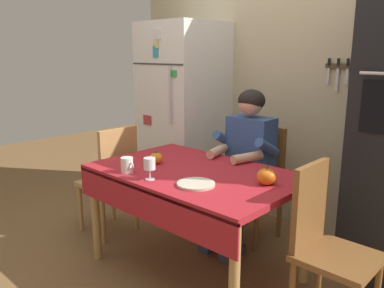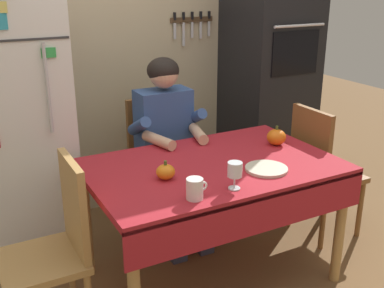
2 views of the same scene
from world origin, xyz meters
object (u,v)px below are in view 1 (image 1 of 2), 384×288
(refrigerator, at_px, (184,117))
(chair_behind_person, at_px, (257,177))
(coffee_mug, at_px, (127,165))
(wine_glass, at_px, (150,165))
(pumpkin_medium, at_px, (267,177))
(dining_table, at_px, (193,183))
(pumpkin_large, at_px, (156,158))
(chair_left_side, at_px, (112,176))
(serving_tray, at_px, (196,184))
(chair_right_side, at_px, (325,240))
(seated_person, at_px, (245,155))

(refrigerator, relative_size, chair_behind_person, 1.94)
(coffee_mug, distance_m, wine_glass, 0.23)
(coffee_mug, height_order, pumpkin_medium, pumpkin_medium)
(dining_table, distance_m, pumpkin_large, 0.35)
(chair_behind_person, xyz_separation_m, chair_left_side, (-0.90, -0.82, 0.00))
(chair_left_side, bearing_deg, serving_tray, -8.92)
(coffee_mug, bearing_deg, dining_table, 47.11)
(coffee_mug, height_order, serving_tray, coffee_mug)
(dining_table, xyz_separation_m, chair_right_side, (0.90, 0.11, -0.14))
(refrigerator, bearing_deg, chair_right_side, -22.70)
(seated_person, height_order, coffee_mug, seated_person)
(seated_person, distance_m, wine_glass, 0.93)
(chair_right_side, bearing_deg, dining_table, -173.10)
(chair_behind_person, relative_size, pumpkin_medium, 7.60)
(chair_right_side, relative_size, pumpkin_medium, 7.60)
(pumpkin_medium, bearing_deg, chair_behind_person, 126.90)
(refrigerator, bearing_deg, coffee_mug, -61.50)
(coffee_mug, bearing_deg, pumpkin_large, 94.92)
(chair_behind_person, height_order, chair_right_side, same)
(seated_person, xyz_separation_m, wine_glass, (-0.07, -0.92, 0.10))
(pumpkin_large, distance_m, pumpkin_medium, 0.85)
(refrigerator, relative_size, pumpkin_medium, 14.72)
(dining_table, xyz_separation_m, serving_tray, (0.21, -0.20, 0.09))
(pumpkin_medium, bearing_deg, chair_left_side, -174.76)
(coffee_mug, relative_size, wine_glass, 0.77)
(wine_glass, distance_m, pumpkin_medium, 0.72)
(dining_table, xyz_separation_m, chair_behind_person, (-0.00, 0.79, -0.14))
(pumpkin_medium, bearing_deg, seated_person, 136.02)
(refrigerator, height_order, coffee_mug, refrigerator)
(chair_left_side, relative_size, pumpkin_large, 9.26)
(chair_right_side, height_order, pumpkin_large, chair_right_side)
(dining_table, distance_m, serving_tray, 0.30)
(dining_table, bearing_deg, wine_glass, -102.96)
(coffee_mug, relative_size, pumpkin_medium, 0.89)
(refrigerator, xyz_separation_m, chair_left_side, (0.05, -0.91, -0.39))
(pumpkin_medium, bearing_deg, wine_glass, -144.11)
(chair_behind_person, height_order, seated_person, seated_person)
(seated_person, height_order, serving_tray, seated_person)
(chair_left_side, bearing_deg, pumpkin_large, -2.05)
(chair_left_side, relative_size, coffee_mug, 8.52)
(chair_behind_person, bearing_deg, dining_table, -89.72)
(seated_person, relative_size, chair_right_side, 1.34)
(wine_glass, relative_size, pumpkin_medium, 1.16)
(wine_glass, bearing_deg, coffee_mug, -178.95)
(pumpkin_large, xyz_separation_m, serving_tray, (0.53, -0.15, -0.03))
(coffee_mug, relative_size, serving_tray, 0.47)
(refrigerator, relative_size, coffee_mug, 16.49)
(chair_behind_person, relative_size, serving_tray, 4.01)
(seated_person, relative_size, chair_left_side, 1.34)
(coffee_mug, height_order, pumpkin_large, coffee_mug)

